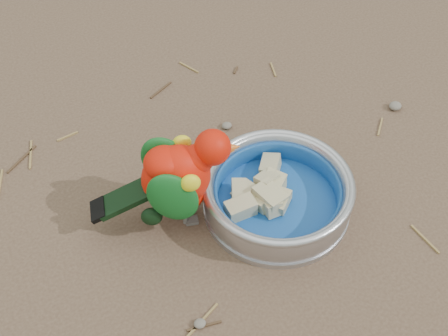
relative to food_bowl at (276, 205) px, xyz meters
name	(u,v)px	position (x,y,z in m)	size (l,w,h in m)	color
ground	(300,247)	(0.00, -0.08, -0.01)	(60.00, 60.00, 0.00)	brown
food_bowl	(276,205)	(0.00, 0.00, 0.00)	(0.22, 0.22, 0.02)	#B2B2BA
bowl_wall	(278,192)	(0.00, 0.00, 0.03)	(0.22, 0.22, 0.04)	#B2B2BA
fruit_wedges	(277,195)	(0.00, 0.00, 0.02)	(0.13, 0.13, 0.03)	#BEB386
lory_parrot	(179,182)	(-0.14, 0.04, 0.07)	(0.09, 0.20, 0.16)	red
ground_debris	(306,228)	(0.02, -0.05, -0.01)	(0.90, 0.80, 0.01)	olive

